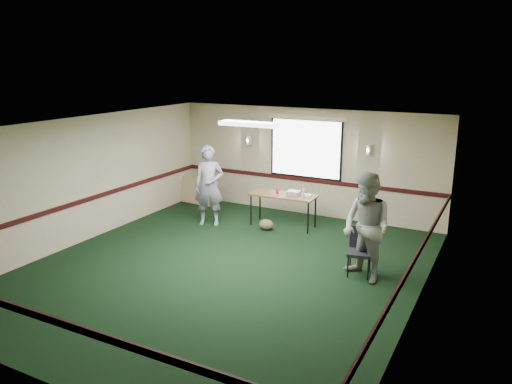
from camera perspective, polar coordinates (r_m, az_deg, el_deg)
The scene contains 13 objects.
ground at distance 9.62m, azimuth -3.64°, elevation -8.69°, with size 8.00×8.00×0.00m, color black.
room_shell at distance 10.93m, azimuth 2.01°, elevation 2.90°, with size 8.00×8.02×8.00m.
folding_table at distance 11.75m, azimuth 3.12°, elevation -0.54°, with size 1.59×0.68×0.78m.
projector at distance 11.69m, azimuth 4.31°, elevation -0.10°, with size 0.29×0.24×0.10m, color #93949B.
game_console at distance 11.60m, azimuth 5.87°, elevation -0.38°, with size 0.19×0.15×0.05m, color white.
red_cup at distance 11.79m, azimuth 2.44°, elevation 0.08°, with size 0.07×0.07×0.11m, color red.
water_bottle at distance 11.51m, azimuth 5.44°, elevation -0.13°, with size 0.06×0.06×0.19m, color #87C0DD.
duffel_bag at distance 11.65m, azimuth 1.18°, elevation -3.76°, with size 0.35×0.27×0.25m, color #4B452B.
cable_coil at distance 11.84m, azimuth 1.35°, elevation -4.04°, with size 0.29×0.29×0.01m, color #D8511B.
folded_table at distance 13.81m, azimuth -6.86°, elevation 0.10°, with size 1.37×0.06×0.70m, color tan.
conference_chair at distance 9.42m, azimuth 11.84°, elevation -6.15°, with size 0.50×0.52×0.88m.
person_left at distance 11.86m, azimuth -5.40°, elevation 0.72°, with size 0.70×0.46×1.91m, color #3B4782.
person_right at distance 9.02m, azimuth 12.52°, elevation -3.99°, with size 0.95×0.74×1.96m, color #6687A0.
Camera 1 is at (4.63, -7.51, 3.83)m, focal length 35.00 mm.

